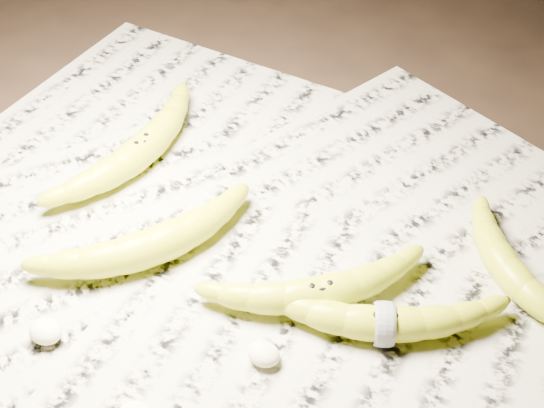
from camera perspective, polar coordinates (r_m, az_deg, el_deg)
The scene contains 10 objects.
ground at distance 0.81m, azimuth -2.12°, elevation -3.76°, with size 3.00×3.00×0.00m, color black.
newspaper_patch at distance 0.78m, azimuth -0.33°, elevation -5.29°, with size 0.90×0.70×0.01m, color #B5B19B.
banana_left_a at distance 0.90m, azimuth -9.82°, elevation 4.18°, with size 0.23×0.06×0.04m, color #CCD81B, non-canonical shape.
banana_left_b at distance 0.79m, azimuth -9.07°, elevation -3.01°, with size 0.21×0.07×0.04m, color #CCD81B, non-canonical shape.
banana_center at distance 0.74m, azimuth 3.62°, elevation -6.59°, with size 0.20×0.06×0.04m, color #CCD81B, non-canonical shape.
banana_taped at distance 0.72m, azimuth 8.43°, elevation -8.75°, with size 0.21×0.06×0.03m, color #CCD81B, non-canonical shape.
banana_upper_a at distance 0.80m, azimuth 17.35°, elevation -4.54°, with size 0.17×0.05×0.03m, color #CCD81B, non-canonical shape.
measuring_tape at distance 0.72m, azimuth 8.43°, elevation -8.75°, with size 0.04×0.04×0.00m, color white.
flesh_chunk_a at distance 0.75m, azimuth -16.76°, elevation -8.98°, with size 0.03×0.03×0.02m, color #FBF4C2.
flesh_chunk_c at distance 0.71m, azimuth -0.64°, elevation -11.04°, with size 0.03×0.03×0.02m, color #FBF4C2.
Camera 1 is at (0.31, -0.45, 0.60)m, focal length 50.00 mm.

